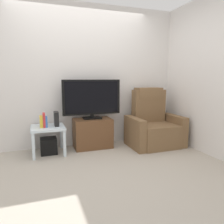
% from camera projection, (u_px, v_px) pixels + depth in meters
% --- Properties ---
extents(ground_plane, '(6.40, 6.40, 0.00)m').
position_uv_depth(ground_plane, '(98.00, 166.00, 3.20)').
color(ground_plane, '#B2A899').
extents(wall_back, '(6.40, 0.06, 2.60)m').
position_uv_depth(wall_back, '(81.00, 76.00, 4.05)').
color(wall_back, silver).
rests_on(wall_back, ground).
extents(wall_side, '(0.06, 4.48, 2.60)m').
position_uv_depth(wall_side, '(207.00, 76.00, 3.61)').
color(wall_side, silver).
rests_on(wall_side, ground).
extents(tv_stand, '(0.68, 0.41, 0.53)m').
position_uv_depth(tv_stand, '(93.00, 133.00, 4.00)').
color(tv_stand, brown).
rests_on(tv_stand, ground).
extents(television, '(1.05, 0.20, 0.71)m').
position_uv_depth(television, '(92.00, 98.00, 3.92)').
color(television, black).
rests_on(television, tv_stand).
extents(recliner_armchair, '(0.98, 0.78, 1.08)m').
position_uv_depth(recliner_armchair, '(153.00, 126.00, 4.14)').
color(recliner_armchair, brown).
rests_on(recliner_armchair, ground).
extents(side_table, '(0.54, 0.54, 0.47)m').
position_uv_depth(side_table, '(48.00, 131.00, 3.65)').
color(side_table, silver).
rests_on(side_table, ground).
extents(subwoofer_box, '(0.27, 0.27, 0.27)m').
position_uv_depth(subwoofer_box, '(49.00, 146.00, 3.69)').
color(subwoofer_box, black).
rests_on(subwoofer_box, ground).
extents(book_leftmost, '(0.05, 0.13, 0.19)m').
position_uv_depth(book_leftmost, '(41.00, 122.00, 3.57)').
color(book_leftmost, gold).
rests_on(book_leftmost, side_table).
extents(book_middle, '(0.04, 0.14, 0.23)m').
position_uv_depth(book_middle, '(44.00, 120.00, 3.58)').
color(book_middle, red).
rests_on(book_middle, side_table).
extents(book_rightmost, '(0.03, 0.13, 0.18)m').
position_uv_depth(book_rightmost, '(46.00, 122.00, 3.60)').
color(book_rightmost, '#3366B2').
rests_on(book_rightmost, side_table).
extents(game_console, '(0.07, 0.20, 0.24)m').
position_uv_depth(game_console, '(56.00, 119.00, 3.67)').
color(game_console, black).
rests_on(game_console, side_table).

